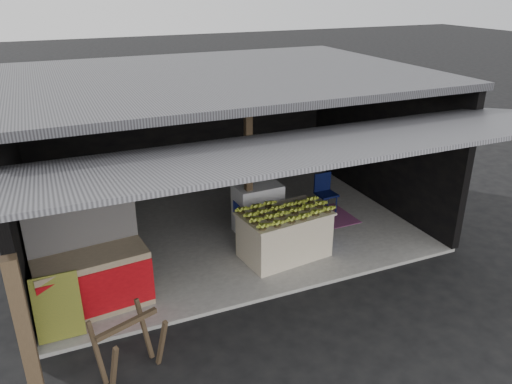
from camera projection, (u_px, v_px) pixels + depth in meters
name	position (u px, v px, depth m)	size (l,w,h in m)	color
ground	(279.00, 297.00, 7.64)	(80.00, 80.00, 0.00)	black
concrete_slab	(223.00, 227.00, 9.74)	(7.00, 5.00, 0.06)	gray
shophouse	(214.00, 120.00, 9.19)	(7.40, 7.29, 3.02)	black
banana_table	(284.00, 234.00, 8.52)	(1.59, 1.09, 0.82)	silver
banana_pile	(285.00, 208.00, 8.33)	(1.38, 0.83, 0.16)	yellow
white_crate	(258.00, 208.00, 9.35)	(0.87, 0.61, 0.94)	white
neighbor_stall	(93.00, 279.00, 7.13)	(1.61, 0.86, 1.60)	#998466
green_signboard	(58.00, 307.00, 6.55)	(0.60, 0.04, 0.90)	black
sawhorse	(129.00, 342.00, 5.95)	(0.89, 0.89, 0.78)	#453522
water_barrel	(318.00, 230.00, 8.99)	(0.37, 0.37, 0.55)	#0D2293
plastic_chair	(324.00, 190.00, 10.19)	(0.40, 0.40, 0.81)	#0B123E
magenta_rug	(316.00, 219.00, 9.99)	(1.50, 1.00, 0.01)	#7B1B62
picture_frames	(176.00, 106.00, 10.95)	(1.62, 0.04, 0.46)	black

